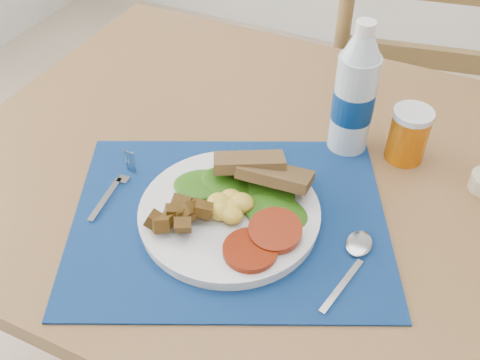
{
  "coord_description": "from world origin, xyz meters",
  "views": [
    {
      "loc": [
        0.14,
        -0.5,
        1.41
      ],
      "look_at": [
        -0.14,
        0.09,
        0.8
      ],
      "focal_mm": 42.0,
      "sensor_mm": 36.0,
      "label": 1
    }
  ],
  "objects_px": {
    "chair_far": "(406,81)",
    "breakfast_plate": "(225,210)",
    "water_bottle": "(354,96)",
    "juice_glass": "(408,136)"
  },
  "relations": [
    {
      "from": "water_bottle",
      "to": "chair_far",
      "type": "bearing_deg",
      "value": 87.57
    },
    {
      "from": "breakfast_plate",
      "to": "chair_far",
      "type": "bearing_deg",
      "value": 61.11
    },
    {
      "from": "water_bottle",
      "to": "juice_glass",
      "type": "xyz_separation_m",
      "value": [
        0.1,
        0.01,
        -0.06
      ]
    },
    {
      "from": "breakfast_plate",
      "to": "juice_glass",
      "type": "height_order",
      "value": "juice_glass"
    },
    {
      "from": "breakfast_plate",
      "to": "juice_glass",
      "type": "relative_size",
      "value": 3.0
    },
    {
      "from": "chair_far",
      "to": "water_bottle",
      "type": "xyz_separation_m",
      "value": [
        -0.02,
        -0.55,
        0.28
      ]
    },
    {
      "from": "chair_far",
      "to": "water_bottle",
      "type": "height_order",
      "value": "chair_far"
    },
    {
      "from": "chair_far",
      "to": "breakfast_plate",
      "type": "relative_size",
      "value": 3.99
    },
    {
      "from": "water_bottle",
      "to": "juice_glass",
      "type": "relative_size",
      "value": 2.64
    },
    {
      "from": "chair_far",
      "to": "breakfast_plate",
      "type": "height_order",
      "value": "chair_far"
    }
  ]
}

